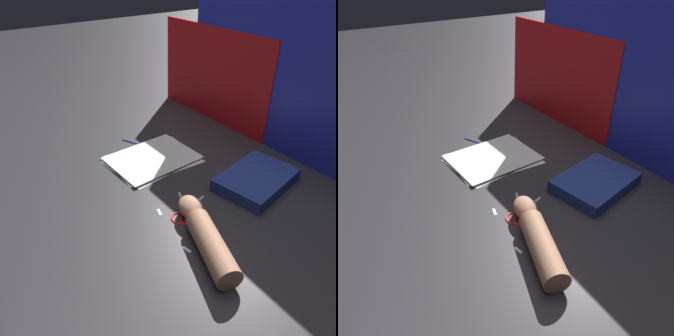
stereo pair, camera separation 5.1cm
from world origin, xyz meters
TOP-DOWN VIEW (x-y plane):
  - ground_plane at (0.00, 0.00)m, footprint 6.00×6.00m
  - backdrop_panel_left at (-0.28, 0.44)m, footprint 0.63×0.03m
  - backdrop_panel_center at (0.02, 0.44)m, footprint 0.83×0.04m
  - paper_stack at (-0.14, 0.02)m, footprint 0.26×0.33m
  - book_closed at (0.19, 0.20)m, footprint 0.22×0.28m
  - scissors at (0.17, -0.08)m, footprint 0.15×0.15m
  - hand_forearm at (0.29, -0.12)m, footprint 0.31×0.17m
  - paper_scrap_near at (0.27, -0.17)m, footprint 0.03×0.01m
  - paper_scrap_mid at (0.12, -0.14)m, footprint 0.03×0.02m
  - pen at (-0.26, 0.04)m, footprint 0.15×0.07m

SIDE VIEW (x-z plane):
  - ground_plane at x=0.00m, z-range 0.00..0.00m
  - paper_scrap_near at x=0.27m, z-range 0.00..0.00m
  - paper_scrap_mid at x=0.12m, z-range 0.00..0.00m
  - pen at x=-0.26m, z-range 0.00..0.01m
  - scissors at x=0.17m, z-range 0.00..0.01m
  - paper_stack at x=-0.14m, z-range 0.00..0.01m
  - book_closed at x=0.19m, z-range 0.00..0.04m
  - hand_forearm at x=0.29m, z-range 0.00..0.07m
  - backdrop_panel_left at x=-0.28m, z-range 0.00..0.39m
  - backdrop_panel_center at x=0.02m, z-range 0.00..0.55m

